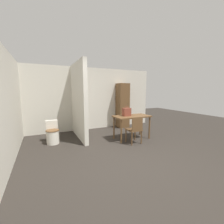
{
  "coord_description": "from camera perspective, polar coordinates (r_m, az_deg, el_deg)",
  "views": [
    {
      "loc": [
        -1.76,
        -2.64,
        1.6
      ],
      "look_at": [
        0.15,
        1.38,
        0.95
      ],
      "focal_mm": 24.0,
      "sensor_mm": 36.0,
      "label": 1
    }
  ],
  "objects": [
    {
      "name": "toilet",
      "position": [
        4.94,
        -21.72,
        -7.71
      ],
      "size": [
        0.38,
        0.53,
        0.67
      ],
      "color": "silver",
      "rests_on": "ground_plane"
    },
    {
      "name": "partition_wall",
      "position": [
        5.12,
        -12.67,
        4.14
      ],
      "size": [
        0.12,
        1.83,
        2.5
      ],
      "color": "beige",
      "rests_on": "ground_plane"
    },
    {
      "name": "dining_table",
      "position": [
        4.97,
        7.56,
        -2.52
      ],
      "size": [
        1.18,
        0.63,
        0.77
      ],
      "color": "brown",
      "rests_on": "ground_plane"
    },
    {
      "name": "wall_back",
      "position": [
        6.22,
        -9.0,
        4.93
      ],
      "size": [
        5.75,
        0.12,
        2.5
      ],
      "color": "beige",
      "rests_on": "ground_plane"
    },
    {
      "name": "handbag",
      "position": [
        4.88,
        5.57,
        0.03
      ],
      "size": [
        0.25,
        0.18,
        0.33
      ],
      "color": "brown",
      "rests_on": "dining_table"
    },
    {
      "name": "wooden_cabinet",
      "position": [
        6.52,
        4.02,
        2.49
      ],
      "size": [
        0.46,
        0.49,
        1.89
      ],
      "color": "brown",
      "rests_on": "ground_plane"
    },
    {
      "name": "wooden_chair",
      "position": [
        4.57,
        8.71,
        -6.36
      ],
      "size": [
        0.4,
        0.4,
        0.83
      ],
      "rotation": [
        0.0,
        0.0,
        0.0
      ],
      "color": "brown",
      "rests_on": "ground_plane"
    },
    {
      "name": "wall_left",
      "position": [
        4.34,
        -34.35,
        2.19
      ],
      "size": [
        0.12,
        4.26,
        2.5
      ],
      "color": "beige",
      "rests_on": "ground_plane"
    },
    {
      "name": "ground_plane",
      "position": [
        3.55,
        7.78,
        -18.61
      ],
      "size": [
        16.0,
        16.0,
        0.0
      ],
      "primitive_type": "plane",
      "color": "#2D2823"
    }
  ]
}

